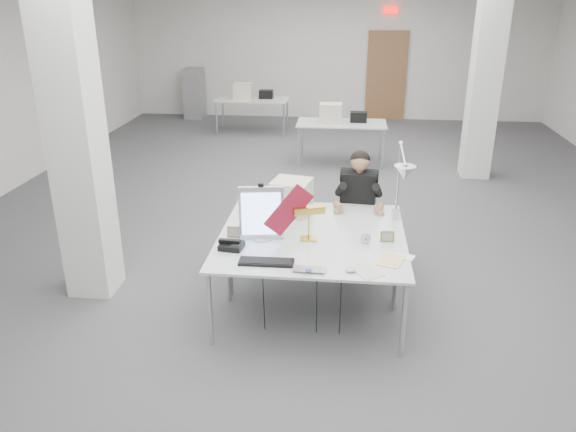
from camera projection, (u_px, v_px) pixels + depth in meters
The scene contains 23 objects.
room_shell at pixel (327, 98), 7.13m from camera, with size 10.04×14.04×3.24m.
desk_main at pixel (309, 256), 5.06m from camera, with size 1.80×0.90×0.03m, color silver.
desk_second at pixel (315, 218), 5.89m from camera, with size 1.80×0.90×0.03m, color silver.
bg_desk_a at pixel (342, 123), 10.12m from camera, with size 1.60×0.80×0.03m, color silver.
bg_desk_b at pixel (252, 99), 12.34m from camera, with size 1.60×0.80×0.03m, color silver.
filing_cabinet at pixel (194, 93), 13.90m from camera, with size 0.45×0.55×1.20m, color gray.
office_chair at pixel (357, 223), 6.49m from camera, with size 0.46×0.46×0.94m, color black, non-canonical shape.
seated_person at pixel (359, 189), 6.28m from camera, with size 0.51×0.63×0.95m, color black, non-canonical shape.
monitor at pixel (261, 213), 5.29m from camera, with size 0.42×0.04×0.53m, color silver.
pennant at pixel (289, 210), 5.21m from camera, with size 0.50×0.01×0.21m, color maroon.
keyboard at pixel (266, 262), 4.89m from camera, with size 0.48×0.16×0.02m, color black.
laptop at pixel (309, 272), 4.72m from camera, with size 0.28×0.18×0.02m, color #ACACB1.
mouse at pixel (351, 270), 4.74m from camera, with size 0.09×0.06×0.04m, color silver.
bankers_lamp at pixel (309, 225), 5.31m from camera, with size 0.27×0.11×0.30m, color #B69138, non-canonical shape.
desk_phone at pixel (232, 246), 5.17m from camera, with size 0.21×0.19×0.05m, color black.
picture_frame_left at pixel (234, 232), 5.39m from camera, with size 0.14×0.01×0.11m, color olive.
picture_frame_right at pixel (387, 236), 5.30m from camera, with size 0.13×0.01×0.10m, color olive.
desk_clock at pixel (366, 238), 5.27m from camera, with size 0.10×0.10×0.03m, color #BABABF.
paper_stack_a at pixel (366, 271), 4.75m from camera, with size 0.19×0.28×0.01m, color silver.
paper_stack_b at pixel (391, 261), 4.93m from camera, with size 0.19×0.27×0.01m, color #FDD897.
paper_stack_c at pixel (404, 256), 5.02m from camera, with size 0.18×0.12×0.01m, color white.
beige_monitor at pixel (291, 197), 5.94m from camera, with size 0.39×0.37×0.37m, color beige.
architect_lamp at pixel (400, 190), 5.49m from camera, with size 0.21×0.62×0.80m, color #B4B3B8, non-canonical shape.
Camera 1 is at (0.29, -7.06, 2.97)m, focal length 35.00 mm.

